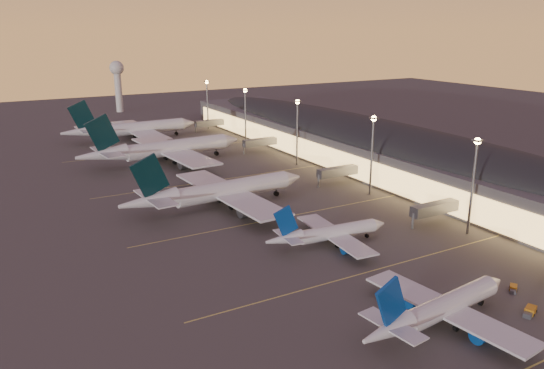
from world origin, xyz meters
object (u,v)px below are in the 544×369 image
at_px(airliner_narrow_south, 439,309).
at_px(baggage_tug_a, 530,311).
at_px(radar_tower, 117,78).
at_px(airliner_wide_far, 132,129).
at_px(airliner_narrow_north, 328,233).
at_px(airliner_wide_near, 218,192).
at_px(airliner_wide_mid, 164,149).
at_px(baggage_tug_b, 513,289).

relative_size(airliner_narrow_south, baggage_tug_a, 8.63).
bearing_deg(radar_tower, airliner_wide_far, -100.62).
distance_m(airliner_narrow_north, radar_tower, 248.89).
height_order(airliner_narrow_south, airliner_wide_near, airliner_wide_near).
bearing_deg(airliner_narrow_north, airliner_narrow_south, -91.20).
xyz_separation_m(airliner_narrow_south, airliner_narrow_north, (4.51, 40.97, -0.43)).
bearing_deg(airliner_narrow_south, baggage_tug_a, -22.90).
height_order(airliner_narrow_north, airliner_wide_near, airliner_wide_near).
xyz_separation_m(radar_tower, baggage_tug_a, (3.46, -294.39, -21.31)).
bearing_deg(airliner_wide_near, airliner_wide_mid, 83.19).
bearing_deg(baggage_tug_b, airliner_narrow_south, 150.17).
distance_m(baggage_tug_a, baggage_tug_b, 9.42).
relative_size(airliner_wide_mid, airliner_wide_far, 1.05).
bearing_deg(baggage_tug_a, airliner_wide_far, 73.78).
xyz_separation_m(airliner_narrow_south, radar_tower, (15.08, 288.93, 18.32)).
xyz_separation_m(airliner_narrow_north, airliner_wide_near, (-11.90, 40.22, 1.86)).
bearing_deg(airliner_narrow_south, airliner_wide_near, 88.72).
bearing_deg(radar_tower, airliner_narrow_south, -92.99).
height_order(airliner_narrow_south, airliner_wide_far, airliner_wide_far).
distance_m(airliner_narrow_south, airliner_wide_far, 195.00).
bearing_deg(airliner_wide_near, airliner_narrow_south, -88.36).
bearing_deg(airliner_narrow_south, airliner_wide_mid, 85.08).
bearing_deg(baggage_tug_b, airliner_narrow_north, 81.59).
height_order(airliner_wide_near, baggage_tug_b, airliner_wide_near).
bearing_deg(airliner_wide_far, airliner_narrow_north, -89.22).
bearing_deg(airliner_wide_mid, baggage_tug_a, -85.85).
distance_m(airliner_wide_near, airliner_wide_far, 113.88).
distance_m(airliner_wide_mid, radar_tower, 148.22).
bearing_deg(baggage_tug_b, airliner_wide_far, 62.74).
bearing_deg(airliner_wide_far, airliner_narrow_south, -91.10).
bearing_deg(radar_tower, airliner_narrow_north, -92.44).
relative_size(airliner_wide_mid, baggage_tug_b, 19.47).
xyz_separation_m(airliner_wide_mid, radar_tower, (18.97, 146.11, 16.22)).
relative_size(airliner_wide_near, airliner_wide_mid, 0.88).
height_order(airliner_narrow_north, airliner_wide_mid, airliner_wide_mid).
height_order(airliner_narrow_south, baggage_tug_a, airliner_narrow_south).
xyz_separation_m(airliner_wide_far, baggage_tug_b, (26.53, -192.76, -4.93)).
bearing_deg(airliner_narrow_south, baggage_tug_b, -1.22).
distance_m(airliner_wide_near, airliner_wide_mid, 61.73).
xyz_separation_m(airliner_narrow_south, airliner_wide_near, (-7.39, 81.19, 1.43)).
bearing_deg(radar_tower, airliner_wide_near, -96.17).
xyz_separation_m(airliner_wide_mid, baggage_tug_a, (22.43, -148.28, -5.09)).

